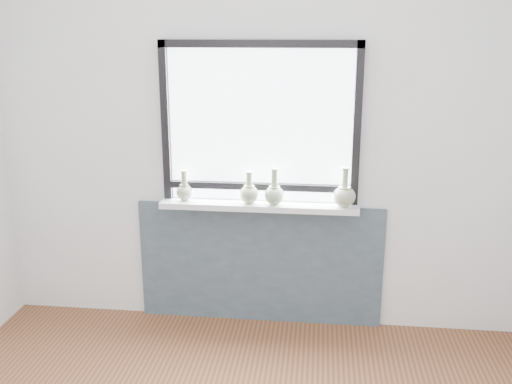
# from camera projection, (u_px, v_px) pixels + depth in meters

# --- Properties ---
(back_wall) EXTENTS (3.60, 0.02, 2.60)m
(back_wall) POSITION_uv_depth(u_px,v_px,m) (260.00, 141.00, 3.78)
(back_wall) COLOR silver
(back_wall) RESTS_ON ground
(apron_panel) EXTENTS (1.70, 0.03, 0.86)m
(apron_panel) POSITION_uv_depth(u_px,v_px,m) (260.00, 264.00, 3.99)
(apron_panel) COLOR #455561
(apron_panel) RESTS_ON ground
(windowsill) EXTENTS (1.32, 0.18, 0.04)m
(windowsill) POSITION_uv_depth(u_px,v_px,m) (259.00, 206.00, 3.80)
(windowsill) COLOR silver
(windowsill) RESTS_ON apron_panel
(window) EXTENTS (1.30, 0.06, 1.05)m
(window) POSITION_uv_depth(u_px,v_px,m) (260.00, 120.00, 3.70)
(window) COLOR black
(window) RESTS_ON windowsill
(vase_a) EXTENTS (0.12, 0.12, 0.21)m
(vase_a) POSITION_uv_depth(u_px,v_px,m) (185.00, 190.00, 3.84)
(vase_a) COLOR #96A682
(vase_a) RESTS_ON windowsill
(vase_b) EXTENTS (0.13, 0.13, 0.22)m
(vase_b) POSITION_uv_depth(u_px,v_px,m) (249.00, 193.00, 3.77)
(vase_b) COLOR #96A682
(vase_b) RESTS_ON windowsill
(vase_c) EXTENTS (0.13, 0.13, 0.24)m
(vase_c) POSITION_uv_depth(u_px,v_px,m) (274.00, 193.00, 3.74)
(vase_c) COLOR #96A682
(vase_c) RESTS_ON windowsill
(vase_d) EXTENTS (0.15, 0.15, 0.26)m
(vase_d) POSITION_uv_depth(u_px,v_px,m) (344.00, 195.00, 3.69)
(vase_d) COLOR #96A682
(vase_d) RESTS_ON windowsill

